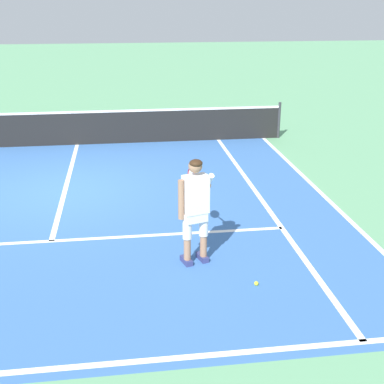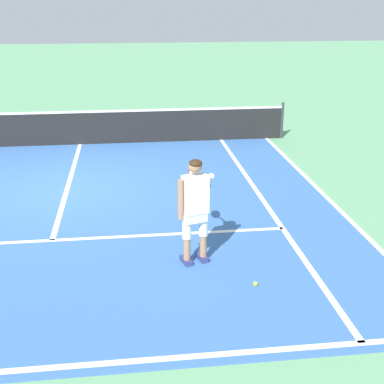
# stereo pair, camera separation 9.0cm
# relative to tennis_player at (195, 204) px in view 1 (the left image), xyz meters

# --- Properties ---
(ground_plane) EXTENTS (80.00, 80.00, 0.00)m
(ground_plane) POSITION_rel_tennis_player_xyz_m (-2.36, 3.61, -0.99)
(ground_plane) COLOR #609E70
(court_inner_surface) EXTENTS (10.98, 10.21, 0.00)m
(court_inner_surface) POSITION_rel_tennis_player_xyz_m (-2.36, 2.57, -0.99)
(court_inner_surface) COLOR #3866A8
(court_inner_surface) RESTS_ON ground
(line_baseline) EXTENTS (10.98, 0.10, 0.01)m
(line_baseline) POSITION_rel_tennis_player_xyz_m (-2.36, -2.33, -0.99)
(line_baseline) COLOR white
(line_baseline) RESTS_ON ground
(line_service) EXTENTS (8.23, 0.10, 0.01)m
(line_service) POSITION_rel_tennis_player_xyz_m (-2.36, 1.08, -0.99)
(line_service) COLOR white
(line_service) RESTS_ON ground
(line_centre_service) EXTENTS (0.10, 6.40, 0.01)m
(line_centre_service) POSITION_rel_tennis_player_xyz_m (-2.36, 4.28, -0.99)
(line_centre_service) COLOR white
(line_centre_service) RESTS_ON ground
(line_singles_right) EXTENTS (0.10, 9.81, 0.01)m
(line_singles_right) POSITION_rel_tennis_player_xyz_m (1.76, 2.57, -0.99)
(line_singles_right) COLOR white
(line_singles_right) RESTS_ON ground
(line_doubles_right) EXTENTS (0.10, 9.81, 0.01)m
(line_doubles_right) POSITION_rel_tennis_player_xyz_m (3.13, 2.57, -0.99)
(line_doubles_right) COLOR white
(line_doubles_right) RESTS_ON ground
(tennis_net) EXTENTS (11.96, 0.08, 1.07)m
(tennis_net) POSITION_rel_tennis_player_xyz_m (-2.36, 7.48, -0.49)
(tennis_net) COLOR #333338
(tennis_net) RESTS_ON ground
(tennis_player) EXTENTS (0.58, 1.22, 1.71)m
(tennis_player) POSITION_rel_tennis_player_xyz_m (0.00, 0.00, 0.00)
(tennis_player) COLOR navy
(tennis_player) RESTS_ON ground
(tennis_ball_near_feet) EXTENTS (0.07, 0.07, 0.07)m
(tennis_ball_near_feet) POSITION_rel_tennis_player_xyz_m (0.78, -0.85, -0.96)
(tennis_ball_near_feet) COLOR #CCE02D
(tennis_ball_near_feet) RESTS_ON ground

